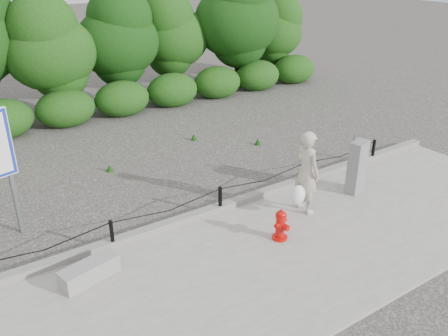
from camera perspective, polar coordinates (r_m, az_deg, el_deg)
ground at (r=10.58m, az=-0.45°, el=-5.59°), size 90.00×90.00×0.00m
sidewalk at (r=9.23m, az=6.52°, el=-10.60°), size 14.00×4.00×0.08m
curb at (r=10.55m, az=-0.61°, el=-4.78°), size 14.00×0.22×0.14m
chain_barrier at (r=10.36m, az=-0.46°, el=-3.42°), size 10.06×0.06×0.60m
treeline at (r=17.54m, az=-17.17°, el=14.86°), size 20.22×3.97×5.00m
fire_hydrant at (r=9.52m, az=6.84°, el=-6.83°), size 0.38×0.39×0.66m
pedestrian at (r=10.30m, az=9.85°, el=-0.67°), size 0.74×0.68×1.87m
concrete_block at (r=8.79m, az=-15.87°, el=-11.88°), size 1.10×0.60×0.34m
utility_cabinet at (r=11.52m, az=15.69°, el=0.13°), size 0.54×0.41×1.41m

